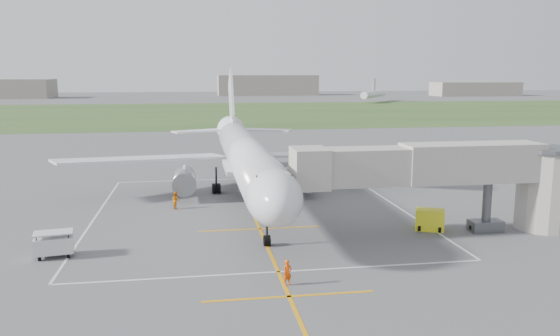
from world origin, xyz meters
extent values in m
plane|color=#525254|center=(0.00, 0.00, 0.00)|extent=(700.00, 700.00, 0.00)
cube|color=#2F4F22|center=(0.00, 130.00, 0.01)|extent=(700.00, 120.00, 0.02)
cube|color=orange|center=(0.00, -5.00, 0.01)|extent=(0.25, 60.00, 0.01)
cube|color=orange|center=(0.00, -24.00, 0.01)|extent=(10.00, 0.25, 0.01)
cube|color=orange|center=(0.00, -10.00, 0.01)|extent=(10.00, 0.25, 0.01)
cube|color=silver|center=(0.00, 12.00, 0.01)|extent=(28.00, 0.20, 0.01)
cube|color=silver|center=(0.00, -20.00, 0.01)|extent=(28.00, 0.20, 0.01)
cube|color=silver|center=(-14.00, -4.00, 0.01)|extent=(0.20, 32.00, 0.01)
cube|color=silver|center=(14.00, -4.00, 0.01)|extent=(0.20, 32.00, 0.01)
cylinder|color=silver|center=(0.00, 0.00, 4.50)|extent=(3.80, 36.00, 3.80)
ellipsoid|color=silver|center=(0.00, -18.00, 4.50)|extent=(3.80, 7.22, 3.80)
cube|color=black|center=(0.00, -18.90, 5.55)|extent=(2.40, 1.60, 0.99)
cone|color=silver|center=(0.00, 20.50, 4.90)|extent=(3.80, 6.00, 3.80)
cube|color=silver|center=(10.50, 6.00, 3.65)|extent=(17.93, 11.24, 1.23)
cube|color=silver|center=(-10.50, 6.00, 3.65)|extent=(17.93, 11.24, 1.23)
cube|color=silver|center=(0.00, 3.00, 2.95)|extent=(4.20, 8.00, 0.50)
cube|color=silver|center=(0.00, 21.20, 9.20)|extent=(0.30, 7.89, 8.65)
cube|color=silver|center=(0.00, 19.00, 6.20)|extent=(0.35, 5.00, 1.20)
cube|color=silver|center=(4.20, 20.20, 5.10)|extent=(7.85, 5.03, 0.20)
cube|color=silver|center=(-4.20, 20.20, 5.10)|extent=(7.85, 5.03, 0.20)
cylinder|color=slate|center=(6.20, 2.50, 1.90)|extent=(2.30, 4.20, 2.30)
cube|color=silver|center=(6.20, 2.20, 2.70)|extent=(0.25, 2.40, 1.20)
cylinder|color=slate|center=(-6.20, 2.50, 1.90)|extent=(2.30, 4.20, 2.30)
cube|color=silver|center=(-6.20, 2.20, 2.70)|extent=(0.25, 2.40, 1.20)
cylinder|color=black|center=(0.00, -14.50, 1.30)|extent=(0.18, 0.18, 2.60)
cylinder|color=black|center=(-0.11, -14.50, 0.40)|extent=(0.28, 0.80, 0.80)
cylinder|color=black|center=(0.11, -14.50, 0.40)|extent=(0.28, 0.80, 0.80)
cylinder|color=black|center=(2.90, 4.50, 1.40)|extent=(0.22, 0.22, 2.80)
cylinder|color=black|center=(2.62, 4.15, 0.48)|extent=(0.32, 0.96, 0.96)
cylinder|color=black|center=(3.18, 4.15, 0.48)|extent=(0.32, 0.96, 0.96)
cylinder|color=black|center=(2.62, 4.85, 0.48)|extent=(0.32, 0.96, 0.96)
cylinder|color=black|center=(3.18, 4.85, 0.48)|extent=(0.32, 0.96, 0.96)
cylinder|color=black|center=(-2.90, 4.50, 1.40)|extent=(0.22, 0.22, 2.80)
cylinder|color=black|center=(-3.18, 4.15, 0.48)|extent=(0.32, 0.96, 0.96)
cylinder|color=black|center=(-2.62, 4.15, 0.48)|extent=(0.32, 0.96, 0.96)
cylinder|color=black|center=(-3.18, 4.85, 0.48)|extent=(0.32, 0.96, 0.96)
cylinder|color=black|center=(-2.62, 4.85, 0.48)|extent=(0.32, 0.96, 0.96)
cube|color=#A9A398|center=(7.74, -13.50, 5.60)|extent=(11.09, 2.90, 2.80)
cube|color=#A9A398|center=(16.46, -13.50, 5.70)|extent=(11.09, 3.10, 3.00)
cube|color=#A9A398|center=(3.40, -13.50, 5.60)|extent=(2.60, 3.40, 3.00)
cylinder|color=#505357|center=(18.00, -13.50, 2.10)|extent=(0.70, 0.70, 4.20)
cube|color=#505357|center=(18.00, -13.50, 0.45)|extent=(2.60, 1.40, 0.90)
cylinder|color=#A9A398|center=(23.00, -13.50, 3.20)|extent=(4.40, 4.40, 6.40)
cylinder|color=#505357|center=(23.00, -13.50, 6.60)|extent=(5.00, 5.00, 0.30)
cylinder|color=black|center=(17.00, -13.50, 0.35)|extent=(0.70, 0.30, 0.70)
cylinder|color=black|center=(19.00, -13.50, 0.35)|extent=(0.70, 0.30, 0.70)
cube|color=yellow|center=(13.69, -12.42, 0.85)|extent=(2.67, 2.27, 1.70)
cylinder|color=black|center=(12.71, -12.66, 0.25)|extent=(0.41, 0.55, 0.50)
cylinder|color=black|center=(14.16, -13.31, 0.25)|extent=(0.41, 0.55, 0.50)
cube|color=silver|center=(-14.96, -14.62, 0.87)|extent=(2.78, 1.94, 1.13)
cube|color=silver|center=(-14.96, -14.62, 1.74)|extent=(2.78, 1.94, 0.08)
cylinder|color=black|center=(-15.86, -15.40, 1.08)|extent=(0.08, 0.08, 1.33)
cylinder|color=black|center=(-13.84, -15.06, 1.08)|extent=(0.08, 0.08, 1.33)
cylinder|color=black|center=(-16.07, -14.18, 1.08)|extent=(0.08, 0.08, 1.33)
cylinder|color=black|center=(-14.05, -13.84, 1.08)|extent=(0.08, 0.08, 1.33)
cylinder|color=black|center=(-15.77, -15.33, 0.21)|extent=(0.25, 0.44, 0.41)
cylinder|color=black|center=(-13.95, -15.02, 0.21)|extent=(0.25, 0.44, 0.41)
cylinder|color=black|center=(-15.96, -14.22, 0.21)|extent=(0.25, 0.44, 0.41)
cylinder|color=black|center=(-14.14, -13.91, 0.21)|extent=(0.25, 0.44, 0.41)
imported|color=#F04C07|center=(0.19, -22.31, 0.79)|extent=(0.67, 0.56, 1.58)
imported|color=orange|center=(-7.00, -1.89, 0.80)|extent=(0.92, 0.98, 1.61)
cube|color=gray|center=(40.00, 280.00, 6.00)|extent=(60.00, 20.00, 12.00)
cube|color=gray|center=(160.00, 250.00, 4.00)|extent=(50.00, 18.00, 8.00)
cylinder|color=silver|center=(77.05, 189.21, 3.50)|extent=(20.63, 28.27, 3.20)
cube|color=silver|center=(77.05, 189.21, 8.00)|extent=(2.50, 3.48, 5.50)
camera|label=1|loc=(-5.15, -53.04, 12.55)|focal=35.00mm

